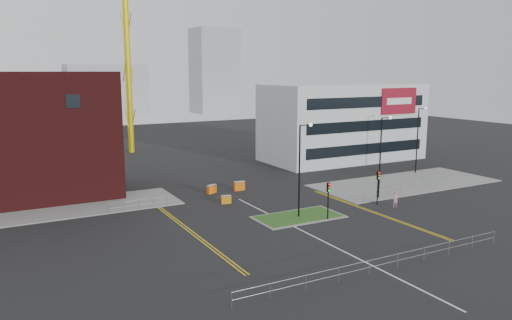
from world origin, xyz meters
The scene contains 27 objects.
ground centered at (0.00, 0.00, 0.00)m, with size 200.00×200.00×0.00m, color black.
pavement_left centered at (-20.00, 22.00, 0.06)m, with size 28.00×8.00×0.12m, color slate.
pavement_right centered at (22.00, 14.00, 0.06)m, with size 24.00×10.00×0.12m, color slate.
island_kerb centered at (2.00, 8.00, 0.04)m, with size 8.60×4.60×0.08m, color slate.
grass_island centered at (2.00, 8.00, 0.06)m, with size 8.00×4.00×0.12m, color #214316.
office_block centered at (26.01, 31.97, 6.00)m, with size 25.00×12.20×12.00m.
tower_crane centered at (3.93, 54.65, 25.17)m, with size 52.97×4.11×36.36m.
streetlamp_island centered at (2.22, 8.00, 5.41)m, with size 1.46×0.36×9.18m.
streetlamp_right_near centered at (14.22, 10.00, 5.41)m, with size 1.46×0.36×9.18m.
streetlamp_right_far centered at (28.22, 18.00, 5.41)m, with size 1.46×0.36×9.18m.
traffic_light_island centered at (4.00, 5.98, 2.57)m, with size 0.28×0.33×3.65m.
traffic_light_right centered at (12.00, 7.98, 2.57)m, with size 0.28×0.33×3.65m.
railing_front centered at (0.00, -6.00, 0.78)m, with size 24.05×0.05×1.10m.
railing_left centered at (-11.00, 18.00, 0.74)m, with size 6.05×0.05×1.10m.
railing_right centered at (20.50, 11.50, 0.78)m, with size 19.05×5.05×1.10m.
centre_line centered at (0.00, 2.00, 0.01)m, with size 0.15×30.00×0.01m, color silver.
yellow_left_a centered at (-9.00, 10.00, 0.01)m, with size 0.12×24.00×0.01m, color gold.
yellow_left_b centered at (-8.70, 10.00, 0.01)m, with size 0.12×24.00×0.01m, color gold.
yellow_right_a centered at (9.50, 6.00, 0.01)m, with size 0.12×20.00×0.01m, color gold.
yellow_right_b centered at (9.80, 6.00, 0.01)m, with size 0.12×20.00×0.01m, color gold.
skyline_b centered at (10.00, 130.00, 8.00)m, with size 24.00×12.00×16.00m, color gray.
skyline_c centered at (45.00, 125.00, 14.00)m, with size 14.00×12.00×28.00m, color gray.
skyline_d centered at (-8.00, 140.00, 6.00)m, with size 30.00×12.00×12.00m, color gray.
pedestrian centered at (12.94, 6.27, 0.85)m, with size 0.62×0.41×1.69m, color pink.
barrier_left centered at (-1.58, 20.94, 0.55)m, with size 1.28×0.83×1.02m.
barrier_mid centered at (-2.04, 16.00, 0.49)m, with size 1.12×0.57×0.90m.
barrier_right centered at (1.90, 20.70, 0.59)m, with size 1.33×0.52×1.10m.
Camera 1 is at (-24.01, -31.16, 14.07)m, focal length 35.00 mm.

